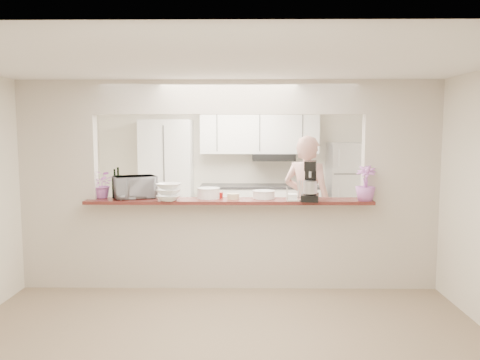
{
  "coord_description": "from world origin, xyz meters",
  "views": [
    {
      "loc": [
        0.19,
        -5.58,
        1.9
      ],
      "look_at": [
        0.13,
        0.3,
        1.29
      ],
      "focal_mm": 35.0,
      "sensor_mm": 36.0,
      "label": 1
    }
  ],
  "objects_px": {
    "refrigerator": "(350,191)",
    "person": "(307,203)",
    "toaster_oven": "(135,187)",
    "stand_mixer": "(310,183)"
  },
  "relations": [
    {
      "from": "toaster_oven",
      "to": "stand_mixer",
      "type": "relative_size",
      "value": 1.04
    },
    {
      "from": "stand_mixer",
      "to": "person",
      "type": "distance_m",
      "value": 1.01
    },
    {
      "from": "refrigerator",
      "to": "person",
      "type": "bearing_deg",
      "value": -118.51
    },
    {
      "from": "refrigerator",
      "to": "toaster_oven",
      "type": "bearing_deg",
      "value": -140.91
    },
    {
      "from": "refrigerator",
      "to": "toaster_oven",
      "type": "xyz_separation_m",
      "value": [
        -3.2,
        -2.6,
        0.37
      ]
    },
    {
      "from": "refrigerator",
      "to": "stand_mixer",
      "type": "distance_m",
      "value": 3.02
    },
    {
      "from": "refrigerator",
      "to": "person",
      "type": "height_order",
      "value": "person"
    },
    {
      "from": "refrigerator",
      "to": "toaster_oven",
      "type": "distance_m",
      "value": 4.14
    },
    {
      "from": "person",
      "to": "toaster_oven",
      "type": "bearing_deg",
      "value": 48.1
    },
    {
      "from": "refrigerator",
      "to": "person",
      "type": "relative_size",
      "value": 0.93
    }
  ]
}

